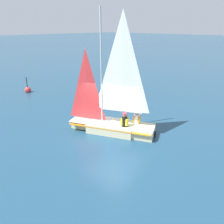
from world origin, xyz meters
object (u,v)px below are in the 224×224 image
(sailor_crew, at_px, (137,121))
(buoy_marker, at_px, (28,90))
(sailboat_main, at_px, (112,116))
(sailor_helm, at_px, (124,123))

(sailor_crew, distance_m, buoy_marker, 11.05)
(sailboat_main, xyz_separation_m, sailor_helm, (-0.14, 0.71, -0.23))
(sailboat_main, distance_m, sailor_helm, 0.76)
(buoy_marker, bearing_deg, sailor_helm, 89.76)
(sailor_helm, bearing_deg, buoy_marker, -26.39)
(sailor_helm, height_order, buoy_marker, buoy_marker)
(sailboat_main, bearing_deg, sailor_helm, 164.61)
(sailor_helm, relative_size, buoy_marker, 0.88)
(sailor_helm, distance_m, buoy_marker, 10.80)
(buoy_marker, bearing_deg, sailor_crew, 93.36)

